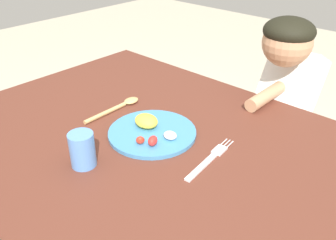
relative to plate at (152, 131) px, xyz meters
name	(u,v)px	position (x,y,z in m)	size (l,w,h in m)	color
dining_table	(169,176)	(0.09, -0.02, -0.11)	(1.43, 0.95, 0.71)	#582B1F
plate	(152,131)	(0.00, 0.00, 0.00)	(0.26, 0.26, 0.05)	teal
fork	(210,159)	(0.21, 0.01, -0.01)	(0.04, 0.23, 0.01)	silver
spoon	(120,106)	(-0.20, 0.04, 0.00)	(0.04, 0.23, 0.02)	tan
drinking_cup	(82,150)	(-0.03, -0.23, 0.04)	(0.07, 0.07, 0.10)	#568AD2
person	(283,124)	(0.14, 0.61, -0.19)	(0.21, 0.43, 0.99)	#4C4A71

